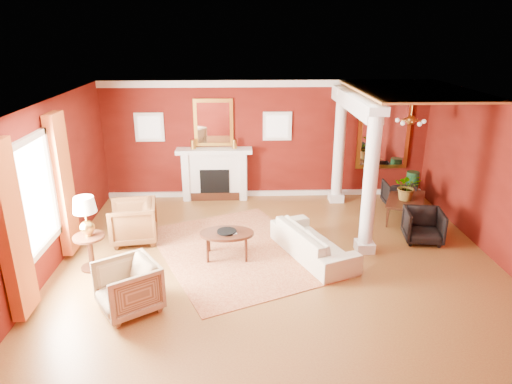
{
  "coord_description": "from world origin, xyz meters",
  "views": [
    {
      "loc": [
        -0.7,
        -7.51,
        4.08
      ],
      "look_at": [
        -0.38,
        0.56,
        1.15
      ],
      "focal_mm": 32.0,
      "sensor_mm": 36.0,
      "label": 1
    }
  ],
  "objects_px": {
    "sofa": "(313,237)",
    "armchair_stripe": "(128,285)",
    "coffee_table": "(227,235)",
    "side_table": "(87,222)",
    "armchair_leopard": "(133,220)",
    "dining_table": "(407,203)"
  },
  "relations": [
    {
      "from": "sofa",
      "to": "armchair_stripe",
      "type": "xyz_separation_m",
      "value": [
        -3.07,
        -1.61,
        0.04
      ]
    },
    {
      "from": "coffee_table",
      "to": "sofa",
      "type": "bearing_deg",
      "value": -0.81
    },
    {
      "from": "coffee_table",
      "to": "side_table",
      "type": "bearing_deg",
      "value": -172.13
    },
    {
      "from": "coffee_table",
      "to": "armchair_stripe",
      "type": "bearing_deg",
      "value": -131.71
    },
    {
      "from": "armchair_leopard",
      "to": "side_table",
      "type": "relative_size",
      "value": 0.67
    },
    {
      "from": "dining_table",
      "to": "side_table",
      "type": "bearing_deg",
      "value": 130.69
    },
    {
      "from": "armchair_stripe",
      "to": "coffee_table",
      "type": "height_order",
      "value": "armchair_stripe"
    },
    {
      "from": "armchair_leopard",
      "to": "armchair_stripe",
      "type": "bearing_deg",
      "value": 1.78
    },
    {
      "from": "armchair_leopard",
      "to": "dining_table",
      "type": "relative_size",
      "value": 0.66
    },
    {
      "from": "sofa",
      "to": "dining_table",
      "type": "distance_m",
      "value": 2.91
    },
    {
      "from": "armchair_leopard",
      "to": "side_table",
      "type": "bearing_deg",
      "value": -33.62
    },
    {
      "from": "sofa",
      "to": "armchair_leopard",
      "type": "xyz_separation_m",
      "value": [
        -3.5,
        0.79,
        0.06
      ]
    },
    {
      "from": "side_table",
      "to": "dining_table",
      "type": "xyz_separation_m",
      "value": [
        6.39,
        2.0,
        -0.52
      ]
    },
    {
      "from": "side_table",
      "to": "coffee_table",
      "type": "bearing_deg",
      "value": 7.87
    },
    {
      "from": "armchair_leopard",
      "to": "dining_table",
      "type": "bearing_deg",
      "value": 90.28
    },
    {
      "from": "sofa",
      "to": "side_table",
      "type": "relative_size",
      "value": 1.48
    },
    {
      "from": "armchair_stripe",
      "to": "coffee_table",
      "type": "xyz_separation_m",
      "value": [
        1.46,
        1.64,
        0.03
      ]
    },
    {
      "from": "dining_table",
      "to": "coffee_table",
      "type": "bearing_deg",
      "value": 136.02
    },
    {
      "from": "sofa",
      "to": "armchair_stripe",
      "type": "distance_m",
      "value": 3.47
    },
    {
      "from": "side_table",
      "to": "armchair_stripe",
      "type": "bearing_deg",
      "value": -53.87
    },
    {
      "from": "armchair_leopard",
      "to": "coffee_table",
      "type": "relative_size",
      "value": 0.9
    },
    {
      "from": "side_table",
      "to": "dining_table",
      "type": "bearing_deg",
      "value": 17.36
    }
  ]
}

